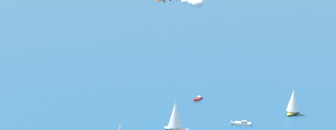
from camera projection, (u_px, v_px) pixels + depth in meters
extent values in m
ellipsoid|color=gold|center=(293.00, 112.00, 159.22)|extent=(7.63, 5.51, 1.06)
cylinder|color=#B2B2B7|center=(295.00, 98.00, 158.58)|extent=(0.14, 0.14, 8.68)
cone|color=white|center=(293.00, 100.00, 157.99)|extent=(5.64, 5.64, 7.38)
cube|color=white|center=(243.00, 124.00, 148.41)|extent=(1.67, 5.03, 0.80)
cone|color=white|center=(233.00, 123.00, 149.11)|extent=(1.62, 1.30, 1.60)
cube|color=gray|center=(244.00, 122.00, 148.17)|extent=(1.31, 1.77, 0.60)
cube|color=#B21E1E|center=(199.00, 99.00, 175.88)|extent=(4.36, 2.50, 0.66)
cone|color=#B21E1E|center=(196.00, 100.00, 173.74)|extent=(1.41, 1.58, 1.33)
cube|color=silver|center=(199.00, 97.00, 176.02)|extent=(1.70, 1.45, 0.50)
ellipsoid|color=white|center=(177.00, 129.00, 143.68)|extent=(2.68, 8.05, 1.11)
cylinder|color=#B2B2B7|center=(179.00, 113.00, 142.41)|extent=(0.14, 0.14, 9.13)
cone|color=white|center=(175.00, 114.00, 142.78)|extent=(4.61, 4.61, 7.76)
cylinder|color=black|center=(164.00, 2.00, 127.31)|extent=(0.61, 0.56, 0.61)
cylinder|color=black|center=(170.00, 0.00, 128.00)|extent=(0.61, 0.56, 0.61)
ellipsoid|color=silver|center=(185.00, 1.00, 117.16)|extent=(3.22, 3.18, 1.91)
ellipsoid|color=silver|center=(194.00, 2.00, 114.88)|extent=(4.52, 4.36, 2.36)
ellipsoid|color=silver|center=(198.00, 3.00, 112.02)|extent=(4.56, 4.47, 2.62)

